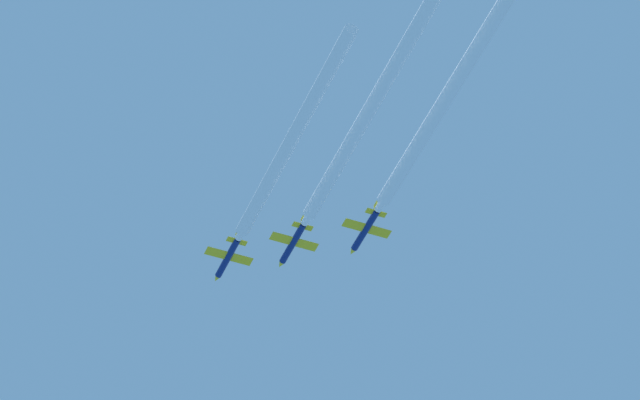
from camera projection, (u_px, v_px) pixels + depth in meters
The scene contains 6 objects.
jet_lead at pixel (227, 259), 306.83m from camera, with size 8.10×11.79×2.83m.
jet_second_echelon at pixel (292, 244), 302.44m from camera, with size 8.10×11.79×2.83m.
jet_third_echelon at pixel (365, 231), 298.96m from camera, with size 8.10×11.79×2.83m.
smoke_trail_lead at pixel (292, 140), 286.86m from camera, with size 2.24×49.06×2.24m.
smoke_trail_second_echelon at pixel (376, 98), 278.86m from camera, with size 2.24×59.91×2.24m.
smoke_trail_third_echelon at pixel (457, 81), 275.23m from camera, with size 2.24×60.37×2.24m.
Camera 1 is at (-78.72, -207.92, 1.39)m, focal length 102.89 mm.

